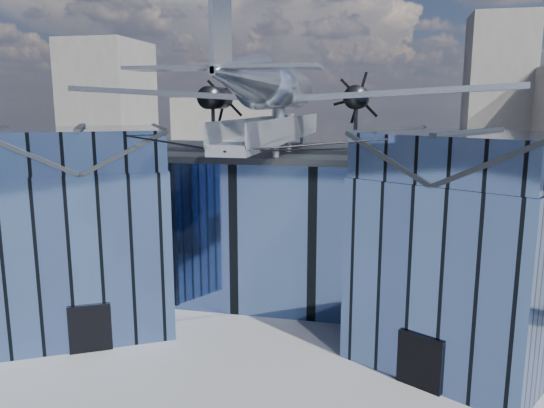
# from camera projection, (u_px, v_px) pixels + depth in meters

# --- Properties ---
(ground_plane) EXTENTS (120.00, 120.00, 0.00)m
(ground_plane) POSITION_uv_depth(u_px,v_px,m) (265.00, 331.00, 30.94)
(ground_plane) COLOR gray
(museum) EXTENTS (32.88, 24.50, 17.60)m
(museum) POSITION_uv_depth(u_px,v_px,m) (284.00, 218.00, 35.49)
(museum) COLOR #4C679B
(museum) RESTS_ON ground
(bg_towers) EXTENTS (77.00, 24.50, 26.00)m
(bg_towers) POSITION_uv_depth(u_px,v_px,m) (354.00, 125.00, 77.18)
(bg_towers) COLOR slate
(bg_towers) RESTS_ON ground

